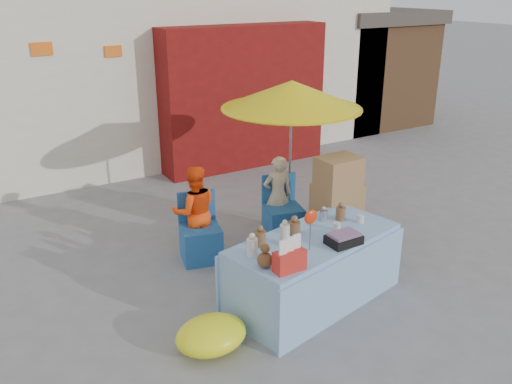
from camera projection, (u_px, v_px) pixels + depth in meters
ground at (263, 295)px, 6.10m from camera, size 80.00×80.00×0.00m
market_table at (313, 268)px, 5.89m from camera, size 2.14×1.32×1.20m
chair_left at (201, 241)px, 6.83m from camera, size 0.58×0.57×0.85m
chair_right at (283, 220)px, 7.43m from camera, size 0.58×0.57×0.85m
vendor_orange at (195, 212)px, 6.81m from camera, size 0.68×0.59×1.21m
vendor_beige at (278, 196)px, 7.43m from camera, size 0.47×0.36×1.13m
umbrella at (292, 95)px, 7.21m from camera, size 1.90×1.90×2.09m
box_stack at (337, 210)px, 6.85m from camera, size 0.61×0.50×1.31m
tarp_bundle at (211, 335)px, 5.16m from camera, size 0.82×0.72×0.32m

